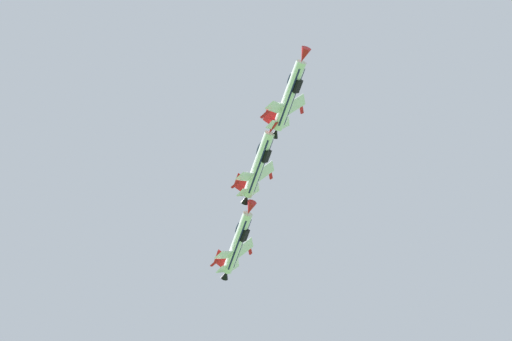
% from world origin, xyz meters
% --- Properties ---
extents(fighter_jet_lead, '(11.01, 13.74, 7.50)m').
position_xyz_m(fighter_jet_lead, '(-8.74, 53.17, 133.14)').
color(fighter_jet_lead, white).
extents(fighter_jet_left_wing, '(11.08, 13.74, 7.78)m').
position_xyz_m(fighter_jet_left_wing, '(-17.04, 63.08, 132.65)').
color(fighter_jet_left_wing, white).
extents(fighter_jet_right_wing, '(11.05, 13.74, 7.69)m').
position_xyz_m(fighter_jet_right_wing, '(-24.83, 75.54, 131.41)').
color(fighter_jet_right_wing, white).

